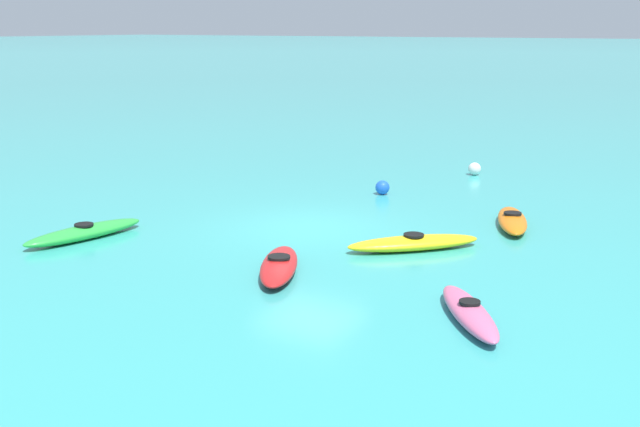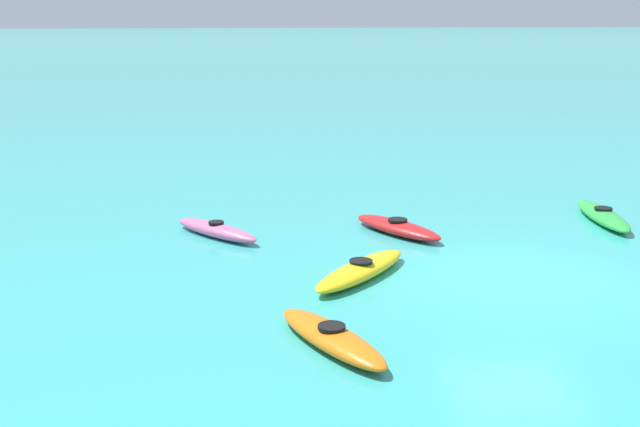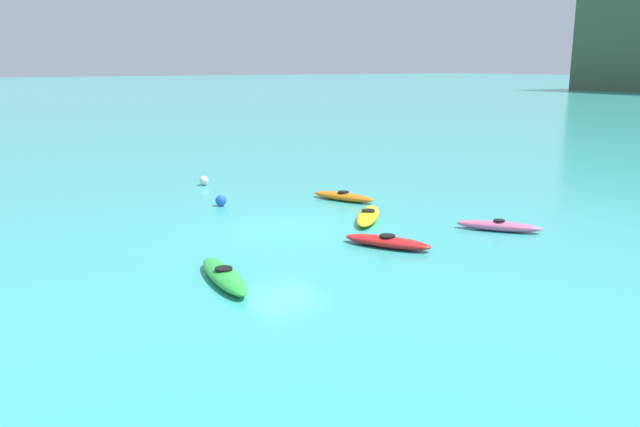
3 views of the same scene
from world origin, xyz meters
name	(u,v)px [view 3 (image 3 of 3)]	position (x,y,z in m)	size (l,w,h in m)	color
ground_plane	(284,229)	(0.00, 0.00, 0.00)	(600.00, 600.00, 0.00)	#38ADA8
kayak_red	(387,242)	(3.56, 1.53, 0.16)	(2.74, 1.97, 0.37)	red
kayak_orange	(343,196)	(-2.70, 4.28, 0.16)	(2.84, 1.72, 0.37)	orange
kayak_green	(224,276)	(3.80, -3.91, 0.16)	(3.21, 1.14, 0.37)	green
kayak_pink	(499,226)	(4.04, 5.81, 0.16)	(2.51, 2.13, 0.37)	pink
kayak_yellow	(368,216)	(0.53, 3.10, 0.16)	(2.75, 2.65, 0.37)	yellow
buoy_blue	(221,200)	(-4.42, -0.29, 0.21)	(0.42, 0.42, 0.42)	blue
buoy_white	(204,181)	(-8.87, 0.88, 0.21)	(0.43, 0.43, 0.43)	white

